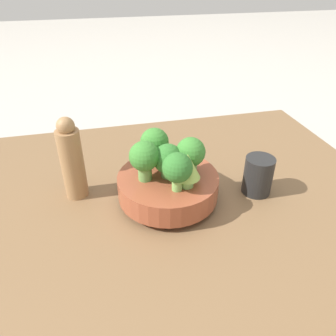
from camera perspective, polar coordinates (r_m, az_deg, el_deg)
The scene contains 11 objects.
ground_plane at distance 0.73m, azimuth 1.54°, elevation -8.86°, with size 6.00×6.00×0.00m, color #ADA89E.
table at distance 0.72m, azimuth 1.56°, elevation -7.94°, with size 1.00×0.88×0.03m.
bowl at distance 0.71m, azimuth -0.00°, elevation -3.18°, with size 0.22×0.22×0.06m.
broccoli_floret_front at distance 0.72m, azimuth -2.36°, elevation 4.36°, with size 0.06×0.06×0.08m.
broccoli_floret_center at distance 0.67m, azimuth 0.00°, elevation 1.47°, with size 0.06×0.06×0.07m.
romanesco_piece_far at distance 0.64m, azimuth 3.40°, elevation 0.10°, with size 0.05×0.05×0.07m.
broccoli_floret_right at distance 0.66m, azimuth -4.15°, elevation 1.78°, with size 0.06×0.06×0.09m.
broccoli_floret_back at distance 0.63m, azimuth 1.64°, elevation -0.09°, with size 0.06×0.06×0.08m.
broccoli_floret_left at distance 0.68m, azimuth 3.95°, elevation 2.53°, with size 0.06×0.06×0.08m.
cup at distance 0.76m, azimuth 15.41°, elevation -1.25°, with size 0.06×0.06×0.09m.
pepper_mill at distance 0.73m, azimuth -16.41°, elevation 1.31°, with size 0.05×0.05×0.19m.
Camera 1 is at (0.15, 0.53, 0.48)m, focal length 35.00 mm.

